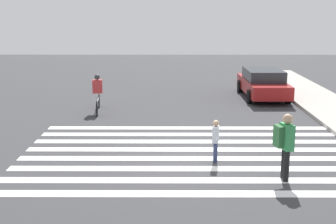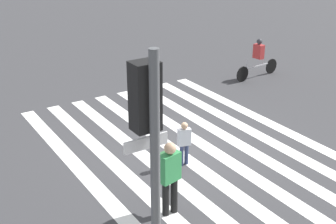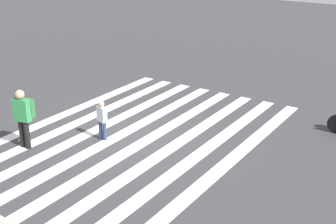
# 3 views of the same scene
# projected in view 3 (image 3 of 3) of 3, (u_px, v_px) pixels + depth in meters

# --- Properties ---
(ground_plane) EXTENTS (60.00, 60.00, 0.00)m
(ground_plane) POSITION_uv_depth(u_px,v_px,m) (135.00, 137.00, 13.90)
(ground_plane) COLOR #38383A
(crosswalk_stripes) EXTENTS (6.52, 10.00, 0.01)m
(crosswalk_stripes) POSITION_uv_depth(u_px,v_px,m) (135.00, 137.00, 13.90)
(crosswalk_stripes) COLOR white
(crosswalk_stripes) RESTS_ON ground_plane
(pedestrian_adult_blue_shirt) EXTENTS (0.51, 0.45, 1.71)m
(pedestrian_adult_blue_shirt) POSITION_uv_depth(u_px,v_px,m) (23.00, 114.00, 12.89)
(pedestrian_adult_blue_shirt) COLOR black
(pedestrian_adult_blue_shirt) RESTS_ON ground_plane
(pedestrian_adult_tall_backpack) EXTENTS (0.36, 0.23, 1.20)m
(pedestrian_adult_tall_backpack) POSITION_uv_depth(u_px,v_px,m) (102.00, 118.00, 13.48)
(pedestrian_adult_tall_backpack) COLOR navy
(pedestrian_adult_tall_backpack) RESTS_ON ground_plane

